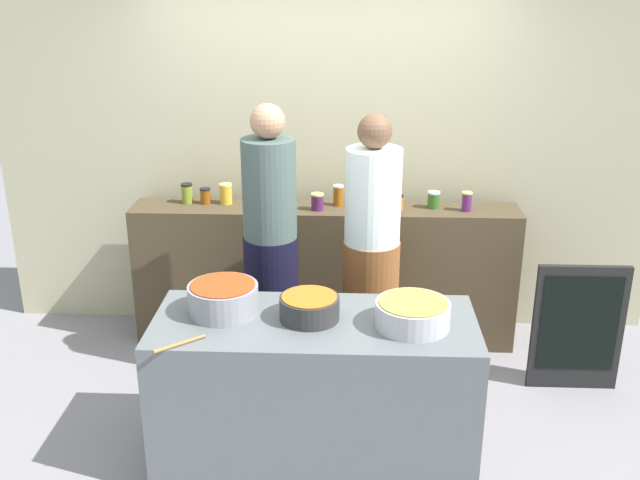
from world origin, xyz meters
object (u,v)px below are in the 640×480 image
(chalkboard_sign, at_px, (578,327))
(preserve_jar_5, at_px, (338,195))
(preserve_jar_0, at_px, (187,193))
(wooden_spoon, at_px, (180,344))
(cook_in_cap, at_px, (371,266))
(preserve_jar_4, at_px, (317,202))
(preserve_jar_8, at_px, (467,201))
(cooking_pot_left, at_px, (223,299))
(preserve_jar_1, at_px, (205,196))
(preserve_jar_2, at_px, (226,194))
(cooking_pot_right, at_px, (413,314))
(cooking_pot_center, at_px, (309,308))
(cook_with_tongs, at_px, (271,261))
(preserve_jar_3, at_px, (265,197))
(preserve_jar_6, at_px, (398,202))
(preserve_jar_7, at_px, (434,200))

(chalkboard_sign, bearing_deg, preserve_jar_5, 156.66)
(preserve_jar_0, relative_size, chalkboard_sign, 0.17)
(wooden_spoon, height_order, cook_in_cap, cook_in_cap)
(preserve_jar_5, bearing_deg, preserve_jar_4, -142.21)
(preserve_jar_8, bearing_deg, cook_in_cap, -141.51)
(cooking_pot_left, xyz_separation_m, cook_in_cap, (0.80, 0.77, -0.12))
(preserve_jar_1, bearing_deg, wooden_spoon, -83.42)
(preserve_jar_2, distance_m, cooking_pot_right, 1.93)
(preserve_jar_4, bearing_deg, cooking_pot_center, -89.07)
(preserve_jar_8, height_order, cooking_pot_left, preserve_jar_8)
(preserve_jar_2, xyz_separation_m, preserve_jar_4, (0.65, -0.12, -0.01))
(preserve_jar_1, bearing_deg, preserve_jar_0, 176.85)
(cook_in_cap, bearing_deg, cook_with_tongs, -176.73)
(preserve_jar_2, xyz_separation_m, preserve_jar_3, (0.28, -0.02, -0.01))
(chalkboard_sign, bearing_deg, cooking_pot_center, -155.20)
(preserve_jar_2, bearing_deg, preserve_jar_6, -4.26)
(preserve_jar_2, distance_m, preserve_jar_4, 0.66)
(preserve_jar_0, relative_size, preserve_jar_8, 1.06)
(cooking_pot_center, distance_m, cook_in_cap, 0.90)
(preserve_jar_6, bearing_deg, preserve_jar_8, -0.42)
(cooking_pot_right, bearing_deg, preserve_jar_0, 134.56)
(preserve_jar_3, bearing_deg, cook_in_cap, -38.85)
(preserve_jar_4, bearing_deg, cooking_pot_left, -109.04)
(preserve_jar_1, xyz_separation_m, preserve_jar_8, (1.82, -0.09, 0.01))
(preserve_jar_7, bearing_deg, preserve_jar_2, 178.60)
(preserve_jar_0, xyz_separation_m, preserve_jar_2, (0.28, -0.00, 0.00))
(preserve_jar_4, relative_size, preserve_jar_8, 0.87)
(preserve_jar_6, relative_size, wooden_spoon, 0.38)
(preserve_jar_2, relative_size, wooden_spoon, 0.52)
(preserve_jar_7, xyz_separation_m, cooking_pot_center, (-0.78, -1.40, -0.16))
(preserve_jar_3, distance_m, cooking_pot_right, 1.75)
(cook_in_cap, bearing_deg, preserve_jar_6, 70.33)
(preserve_jar_5, relative_size, cook_with_tongs, 0.08)
(preserve_jar_0, distance_m, preserve_jar_8, 1.95)
(wooden_spoon, bearing_deg, preserve_jar_0, 100.73)
(preserve_jar_4, distance_m, cook_with_tongs, 0.64)
(preserve_jar_4, xyz_separation_m, preserve_jar_8, (1.02, 0.02, 0.01))
(chalkboard_sign, bearing_deg, cook_in_cap, 177.51)
(preserve_jar_5, distance_m, cook_in_cap, 0.70)
(preserve_jar_5, bearing_deg, preserve_jar_3, -178.41)
(preserve_jar_5, bearing_deg, cooking_pot_left, -112.77)
(preserve_jar_5, height_order, chalkboard_sign, preserve_jar_5)
(cooking_pot_left, bearing_deg, preserve_jar_2, 98.63)
(preserve_jar_8, bearing_deg, cooking_pot_left, -138.40)
(preserve_jar_2, xyz_separation_m, preserve_jar_6, (1.20, -0.09, -0.02))
(preserve_jar_0, xyz_separation_m, preserve_jar_7, (1.73, -0.04, -0.01))
(cooking_pot_left, bearing_deg, cooking_pot_center, -6.22)
(preserve_jar_0, distance_m, chalkboard_sign, 2.77)
(cooking_pot_center, bearing_deg, preserve_jar_0, 123.35)
(preserve_jar_0, relative_size, cooking_pot_center, 0.45)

